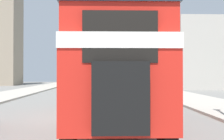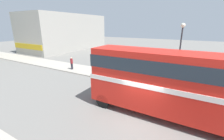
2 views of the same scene
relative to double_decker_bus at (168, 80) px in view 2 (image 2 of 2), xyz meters
name	(u,v)px [view 2 (image 2 of 2)]	position (x,y,z in m)	size (l,w,h in m)	color
ground_plane	(140,119)	(-1.12, 1.25, -2.56)	(120.00, 120.00, 0.00)	slate
sidewalk_right	(162,84)	(5.63, 1.25, -2.50)	(3.50, 120.00, 0.12)	#A8A093
double_decker_bus	(168,80)	(0.00, 0.00, 0.00)	(2.38, 10.33, 4.32)	red
pedestrian_walking	(72,62)	(4.93, 12.92, -1.50)	(0.34, 0.34, 1.66)	#282833
street_lamp	(180,49)	(4.20, -0.10, 1.40)	(0.36, 0.36, 5.86)	#38383D
shop_building_block	(67,32)	(18.69, 27.53, 1.60)	(21.03, 9.07, 8.32)	#B2ADA3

